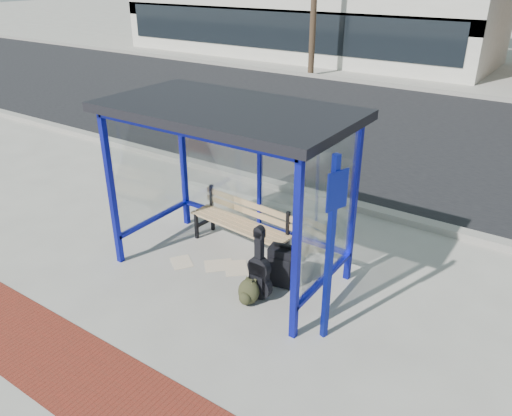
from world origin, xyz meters
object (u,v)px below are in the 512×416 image
Objects in this scene: backpack at (248,292)px; guitar_bag at (259,274)px; suitcase at (282,266)px; bench at (242,221)px.

guitar_bag is at bearing 68.22° from backpack.
suitcase is (0.09, 0.43, -0.07)m from guitar_bag.
guitar_bag is at bearing -39.60° from bench.
guitar_bag reaches higher than bench.
bench is 1.18m from suitcase.
suitcase is at bearing 69.84° from backpack.
guitar_bag is 2.89× the size of backpack.
suitcase reaches higher than backpack.
guitar_bag is at bearing -113.65° from suitcase.
bench reaches higher than backpack.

